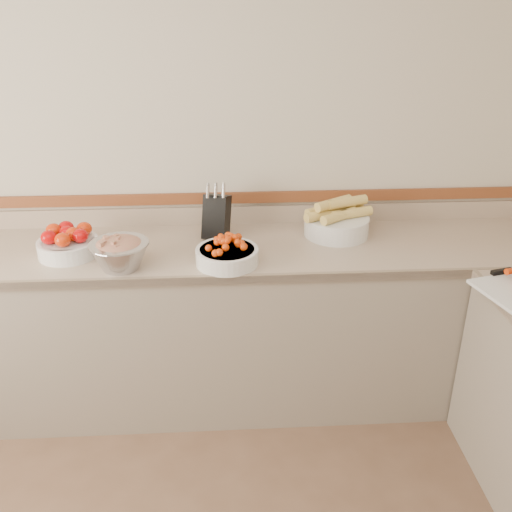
{
  "coord_description": "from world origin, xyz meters",
  "views": [
    {
      "loc": [
        0.21,
        -0.93,
        2.08
      ],
      "look_at": [
        0.35,
        1.35,
        1.0
      ],
      "focal_mm": 40.0,
      "sensor_mm": 36.0,
      "label": 1
    }
  ],
  "objects": [
    {
      "name": "counter_back",
      "position": [
        0.0,
        1.68,
        0.45
      ],
      "size": [
        4.0,
        0.65,
        1.08
      ],
      "color": "tan",
      "rests_on": "ground_plane"
    },
    {
      "name": "knife_block",
      "position": [
        0.17,
        1.8,
        1.02
      ],
      "size": [
        0.17,
        0.18,
        0.3
      ],
      "color": "black",
      "rests_on": "counter_back"
    },
    {
      "name": "tomato_bowl",
      "position": [
        -0.54,
        1.63,
        0.96
      ],
      "size": [
        0.29,
        0.29,
        0.14
      ],
      "color": "white",
      "rests_on": "counter_back"
    },
    {
      "name": "back_wall",
      "position": [
        0.0,
        2.0,
        1.3
      ],
      "size": [
        4.0,
        0.0,
        4.0
      ],
      "primitive_type": "plane",
      "rotation": [
        1.57,
        0.0,
        0.0
      ],
      "color": "beige",
      "rests_on": "ground_plane"
    },
    {
      "name": "cherry_tomato_bowl",
      "position": [
        0.22,
        1.49,
        0.95
      ],
      "size": [
        0.3,
        0.3,
        0.15
      ],
      "color": "white",
      "rests_on": "counter_back"
    },
    {
      "name": "corn_bowl",
      "position": [
        0.8,
        1.8,
        0.98
      ],
      "size": [
        0.37,
        0.34,
        0.2
      ],
      "color": "white",
      "rests_on": "counter_back"
    },
    {
      "name": "rhubarb_bowl",
      "position": [
        -0.27,
        1.47,
        0.98
      ],
      "size": [
        0.28,
        0.28,
        0.16
      ],
      "color": "#B2B2BA",
      "rests_on": "counter_back"
    }
  ]
}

